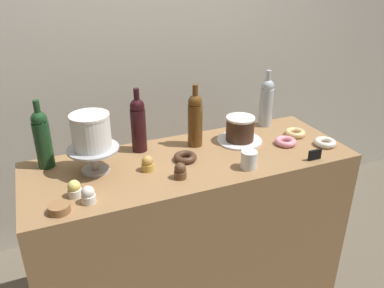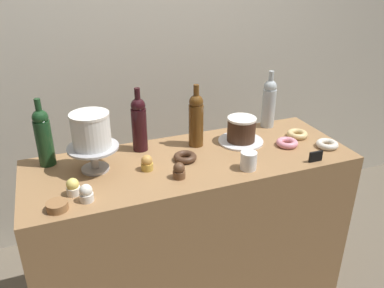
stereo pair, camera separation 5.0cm
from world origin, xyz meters
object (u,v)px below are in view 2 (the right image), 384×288
Objects in this scene: chocolate_round_cake at (241,129)px; donut_pink at (287,143)px; wine_bottle_clear at (269,102)px; cupcake_lemon at (73,187)px; wine_bottle_dark_red at (139,123)px; donut_chocolate at (185,157)px; cupcake_caramel at (147,163)px; cupcake_chocolate at (179,171)px; coffee_cup_ceramic at (249,161)px; cake_stand_pedestal at (94,154)px; white_layer_cake at (91,130)px; donut_glazed at (297,134)px; donut_sugar at (327,144)px; wine_bottle_amber at (196,119)px; wine_bottle_green at (43,136)px; price_sign_chalkboard at (316,156)px; cookie_stack at (57,206)px; cupcake_vanilla at (86,193)px.

chocolate_round_cake is 0.25m from donut_pink.
wine_bottle_clear is 4.38× the size of cupcake_lemon.
wine_bottle_dark_red reaches higher than donut_chocolate.
wine_bottle_dark_red is at bearing 168.93° from chocolate_round_cake.
cupcake_caramel is 0.75m from donut_pink.
cupcake_caramel is at bearing 133.16° from cupcake_chocolate.
wine_bottle_clear is at bearing 49.99° from coffee_cup_ceramic.
cupcake_caramel is (0.22, -0.09, -0.05)m from cake_stand_pedestal.
cupcake_chocolate is at bearing -31.52° from white_layer_cake.
cake_stand_pedestal is 0.24m from cupcake_caramel.
cupcake_chocolate reaches higher than donut_glazed.
donut_chocolate and donut_sugar have the same top height.
wine_bottle_dark_red is (-0.28, 0.05, 0.00)m from wine_bottle_amber.
chocolate_round_cake is (0.76, 0.03, -0.12)m from white_layer_cake.
cupcake_chocolate is 0.87× the size of coffee_cup_ceramic.
price_sign_chalkboard is (1.20, -0.43, -0.12)m from wine_bottle_green.
price_sign_chalkboard reaches higher than cookie_stack.
cupcake_vanilla is (-0.07, -0.25, -0.16)m from white_layer_cake.
donut_glazed is at bearing 72.60° from price_sign_chalkboard.
wine_bottle_green is 0.42m from cookie_stack.
cake_stand_pedestal is 2.07× the size of donut_sugar.
cupcake_caramel is at bearing 164.91° from price_sign_chalkboard.
cookie_stack is at bearing -155.79° from cupcake_caramel.
cupcake_lemon is 1.06× the size of price_sign_chalkboard.
wine_bottle_green is 4.38× the size of cupcake_chocolate.
cupcake_caramel is 0.93m from donut_sugar.
wine_bottle_dark_red is at bearing 50.09° from cupcake_vanilla.
wine_bottle_clear is 0.40m from donut_sugar.
cupcake_lemon is 0.55m from donut_chocolate.
cupcake_caramel is at bearing -171.90° from donut_chocolate.
cake_stand_pedestal is 0.25m from wine_bottle_green.
wine_bottle_dark_red is 4.38× the size of cupcake_caramel.
wine_bottle_amber is 4.38× the size of cupcake_caramel.
donut_pink is (-0.04, -0.27, -0.13)m from wine_bottle_clear.
cookie_stack is at bearing -162.55° from chocolate_round_cake.
wine_bottle_green is at bearing 146.06° from cake_stand_pedestal.
white_layer_cake is 0.27m from cupcake_lemon.
coffee_cup_ceramic is at bearing 0.20° from cupcake_vanilla.
cake_stand_pedestal is 0.26m from cupcake_vanilla.
coffee_cup_ceramic is at bearing -130.01° from wine_bottle_clear.
wine_bottle_dark_red is 0.29m from donut_chocolate.
price_sign_chalkboard is (1.11, -0.12, -0.01)m from cupcake_lemon.
wine_bottle_amber is at bearing 141.31° from price_sign_chalkboard.
cupcake_caramel is at bearing -20.93° from cake_stand_pedestal.
wine_bottle_clear is 2.91× the size of donut_pink.
donut_glazed is at bearing -1.19° from cake_stand_pedestal.
price_sign_chalkboard is (0.58, -0.24, 0.01)m from donut_chocolate.
donut_chocolate is 0.55m from donut_pink.
wine_bottle_amber is at bearing 21.94° from cupcake_lemon.
wine_bottle_clear is 4.38× the size of cupcake_vanilla.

